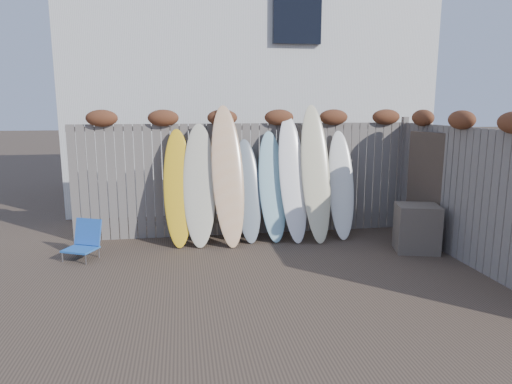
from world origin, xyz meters
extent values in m
plane|color=#493A2D|center=(0.00, 0.00, 0.00)|extent=(80.00, 80.00, 0.00)
cube|color=slate|center=(0.00, 2.40, 1.00)|extent=(6.00, 0.10, 2.00)
cube|color=slate|center=(3.00, 2.40, 1.05)|extent=(0.10, 0.10, 2.10)
ellipsoid|color=brown|center=(-2.40, 2.36, 2.10)|extent=(0.52, 0.28, 0.28)
ellipsoid|color=brown|center=(-1.40, 2.36, 2.10)|extent=(0.52, 0.28, 0.28)
ellipsoid|color=brown|center=(-0.40, 2.36, 2.10)|extent=(0.52, 0.28, 0.28)
ellipsoid|color=brown|center=(0.60, 2.36, 2.10)|extent=(0.52, 0.28, 0.28)
ellipsoid|color=brown|center=(1.60, 2.36, 2.10)|extent=(0.52, 0.28, 0.28)
ellipsoid|color=brown|center=(2.60, 2.36, 2.10)|extent=(0.52, 0.28, 0.28)
cube|color=slate|center=(3.00, 0.20, 1.00)|extent=(0.10, 4.40, 2.00)
ellipsoid|color=brown|center=(2.96, 0.60, 2.10)|extent=(0.28, 0.56, 0.28)
ellipsoid|color=brown|center=(2.96, 1.70, 2.10)|extent=(0.28, 0.56, 0.28)
cube|color=silver|center=(0.50, 6.50, 3.00)|extent=(8.00, 5.00, 6.00)
cube|color=black|center=(1.30, 3.95, 4.20)|extent=(1.00, 0.12, 1.30)
cube|color=blue|center=(-2.67, 1.38, 0.16)|extent=(0.56, 0.53, 0.03)
cube|color=blue|center=(-2.58, 1.57, 0.38)|extent=(0.45, 0.30, 0.40)
cylinder|color=#B7B8BF|center=(-2.92, 1.31, 0.08)|extent=(0.03, 0.03, 0.16)
cylinder|color=#AEAEB5|center=(-2.78, 1.61, 0.08)|extent=(0.03, 0.03, 0.16)
cylinder|color=#A0A1A6|center=(-2.55, 1.14, 0.08)|extent=(0.03, 0.03, 0.16)
cylinder|color=silver|center=(-2.42, 1.44, 0.08)|extent=(0.03, 0.03, 0.16)
cube|color=brown|center=(2.57, 0.96, 0.38)|extent=(0.77, 0.69, 0.76)
cube|color=#392D23|center=(2.98, 1.11, 0.94)|extent=(0.47, 1.20, 1.88)
ellipsoid|color=yellow|center=(-1.19, 1.98, 0.97)|extent=(0.48, 0.69, 1.93)
ellipsoid|color=beige|center=(-0.83, 1.95, 1.01)|extent=(0.60, 0.75, 2.02)
ellipsoid|color=tan|center=(-0.36, 1.91, 1.16)|extent=(0.61, 0.86, 2.32)
ellipsoid|color=gray|center=(-0.01, 2.01, 0.87)|extent=(0.50, 0.66, 1.74)
ellipsoid|color=#97CAD6|center=(0.42, 2.01, 0.94)|extent=(0.51, 0.70, 1.88)
ellipsoid|color=white|center=(0.76, 1.95, 1.07)|extent=(0.54, 0.80, 2.15)
ellipsoid|color=beige|center=(1.16, 1.91, 1.17)|extent=(0.50, 0.82, 2.33)
ellipsoid|color=white|center=(1.64, 1.98, 0.94)|extent=(0.50, 0.70, 1.87)
camera|label=1|loc=(-1.11, -5.59, 2.31)|focal=32.00mm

